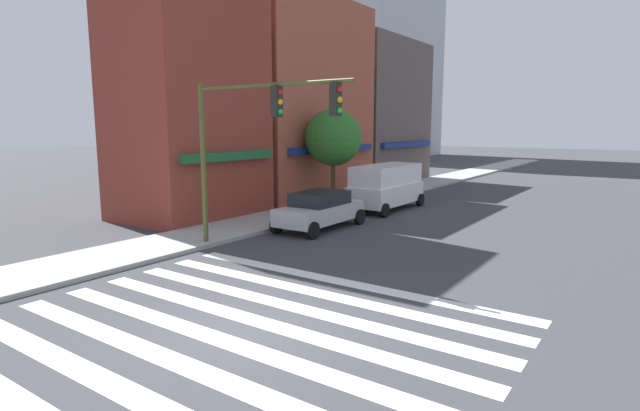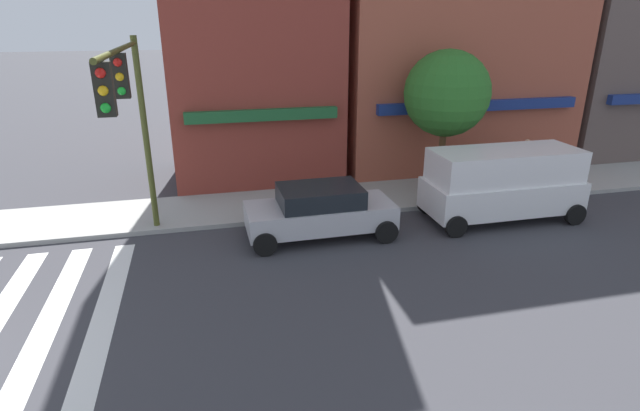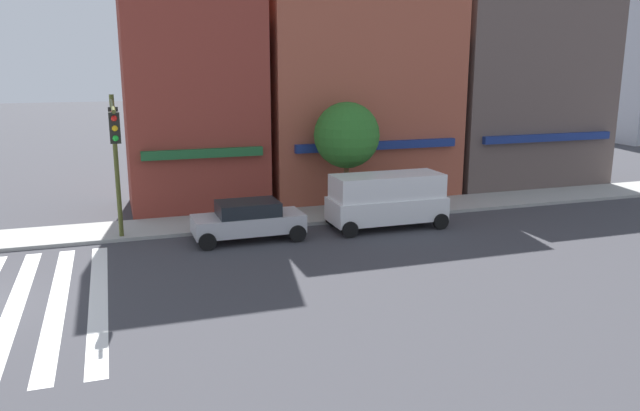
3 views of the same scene
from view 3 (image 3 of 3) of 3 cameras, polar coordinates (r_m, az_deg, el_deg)
storefront_row at (r=33.36m, az=4.67°, el=11.48°), size 26.53×5.30×14.73m
traffic_signal at (r=23.31m, az=-18.23°, el=5.62°), size 0.32×6.33×5.79m
sedan_silver at (r=25.15m, az=-6.58°, el=-1.30°), size 4.42×2.02×1.59m
van_white at (r=26.92m, az=6.14°, el=0.64°), size 5.01×2.22×2.34m
pedestrian_red_jacket at (r=30.15m, az=9.95°, el=1.45°), size 0.32×0.32×1.77m
pedestrian_grey_coat at (r=30.47m, az=8.60°, el=1.62°), size 0.32×0.32×1.77m
fire_hydrant at (r=26.83m, az=-7.30°, el=-0.91°), size 0.24×0.24×0.84m
street_tree at (r=28.76m, az=2.46°, el=6.42°), size 3.04×3.04×5.10m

